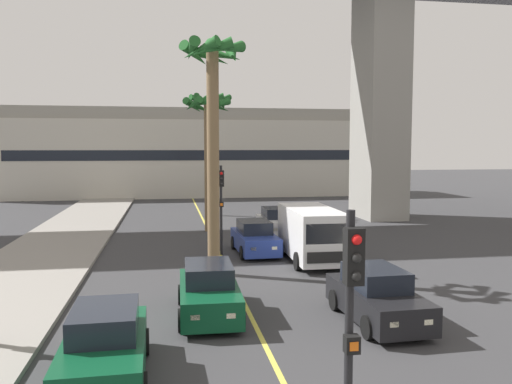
{
  "coord_description": "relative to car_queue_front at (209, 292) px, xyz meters",
  "views": [
    {
      "loc": [
        -2.39,
        -0.18,
        5.03
      ],
      "look_at": [
        0.0,
        14.0,
        3.81
      ],
      "focal_mm": 36.89,
      "sensor_mm": 36.0,
      "label": 1
    }
  ],
  "objects": [
    {
      "name": "traffic_light_median_far",
      "position": [
        1.27,
        8.77,
        1.99
      ],
      "size": [
        0.24,
        0.37,
        4.2
      ],
      "color": "black",
      "rests_on": "ground"
    },
    {
      "name": "delivery_van",
      "position": [
        5.04,
        6.71,
        0.57
      ],
      "size": [
        2.23,
        5.28,
        2.36
      ],
      "color": "white",
      "rests_on": "ground"
    },
    {
      "name": "palm_tree_mid_median",
      "position": [
        1.95,
        23.37,
        6.77
      ],
      "size": [
        3.21,
        3.23,
        9.01
      ],
      "color": "brown",
      "rests_on": "ground"
    },
    {
      "name": "pier_building_backdrop",
      "position": [
        1.22,
        40.4,
        3.7
      ],
      "size": [
        39.0,
        8.04,
        8.96
      ],
      "color": "beige",
      "rests_on": "ground"
    },
    {
      "name": "lane_stripe_center",
      "position": [
        1.22,
        8.74,
        -0.72
      ],
      "size": [
        0.14,
        56.0,
        0.01
      ],
      "primitive_type": "cube",
      "color": "#DBCC4C",
      "rests_on": "ground"
    },
    {
      "name": "car_queue_second",
      "position": [
        4.97,
        13.97,
        0.0
      ],
      "size": [
        1.86,
        4.11,
        1.56
      ],
      "color": "white",
      "rests_on": "ground"
    },
    {
      "name": "car_queue_third",
      "position": [
        4.75,
        -1.35,
        0.0
      ],
      "size": [
        1.94,
        4.15,
        1.56
      ],
      "color": "black",
      "rests_on": "ground"
    },
    {
      "name": "traffic_light_median_near",
      "position": [
        1.24,
        -8.85,
        1.99
      ],
      "size": [
        0.24,
        0.37,
        4.2
      ],
      "color": "black",
      "rests_on": "ground"
    },
    {
      "name": "palm_tree_near_median",
      "position": [
        1.18,
        16.01,
        5.7
      ],
      "size": [
        2.97,
        2.96,
        8.08
      ],
      "color": "brown",
      "rests_on": "ground"
    },
    {
      "name": "car_queue_fourth",
      "position": [
        2.87,
        8.9,
        0.0
      ],
      "size": [
        1.94,
        4.16,
        1.56
      ],
      "color": "navy",
      "rests_on": "ground"
    },
    {
      "name": "car_queue_front",
      "position": [
        0.0,
        0.0,
        0.0
      ],
      "size": [
        1.9,
        4.14,
        1.56
      ],
      "color": "#0C4728",
      "rests_on": "ground"
    },
    {
      "name": "palm_tree_far_median",
      "position": [
        0.58,
        5.12,
        6.14
      ],
      "size": [
        2.63,
        2.64,
        9.23
      ],
      "color": "brown",
      "rests_on": "ground"
    },
    {
      "name": "car_queue_fifth",
      "position": [
        -2.56,
        -4.01,
        0.0
      ],
      "size": [
        1.9,
        4.14,
        1.56
      ],
      "color": "#0C4728",
      "rests_on": "ground"
    }
  ]
}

